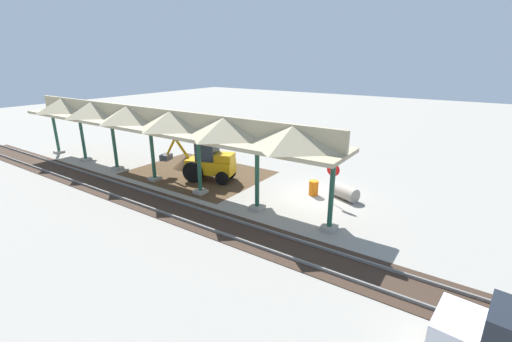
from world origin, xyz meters
TOP-DOWN VIEW (x-y plane):
  - ground_plane at (0.00, 0.00)m, footprint 120.00×120.00m
  - dirt_work_zone at (8.93, 0.77)m, footprint 9.46×7.00m
  - platform_canopy at (10.32, 3.51)m, footprint 26.29×3.20m
  - rail_tracks at (0.00, 6.12)m, footprint 60.00×2.58m
  - stop_sign at (-1.03, 0.38)m, footprint 0.76×0.08m
  - backhoe at (7.34, 1.38)m, footprint 5.28×2.75m
  - dirt_mound at (10.66, 0.21)m, footprint 4.16×4.16m
  - concrete_pipe at (-1.47, -0.60)m, footprint 1.78×1.38m
  - traffic_barrel at (0.31, -0.11)m, footprint 0.56×0.56m

SIDE VIEW (x-z plane):
  - ground_plane at x=0.00m, z-range 0.00..0.00m
  - dirt_mound at x=10.66m, z-range -0.88..0.88m
  - dirt_work_zone at x=8.93m, z-range 0.00..0.01m
  - rail_tracks at x=0.00m, z-range -0.05..0.10m
  - concrete_pipe at x=-1.47m, z-range 0.00..0.82m
  - traffic_barrel at x=0.31m, z-range 0.00..0.90m
  - backhoe at x=7.34m, z-range -0.14..2.68m
  - stop_sign at x=-1.03m, z-range 0.52..2.88m
  - platform_canopy at x=10.32m, z-range 1.73..6.63m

